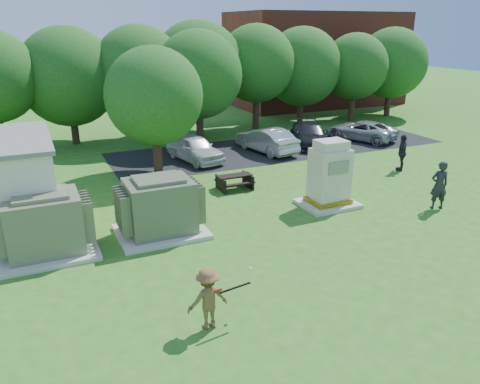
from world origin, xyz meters
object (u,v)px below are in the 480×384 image
transformer_left (45,226)px  person_by_generator (439,185)px  car_dark (309,134)px  generator_cabinet (329,178)px  person_walking_right (402,153)px  car_silver_b (361,130)px  picnic_table (235,180)px  car_silver_a (266,140)px  transformer_right (160,208)px  batter (208,299)px  car_white (195,148)px

transformer_left → person_by_generator: 14.51m
car_dark → generator_cabinet: bearing=-96.4°
person_walking_right → car_silver_b: (2.41, 6.20, -0.30)m
picnic_table → transformer_left: bearing=-157.6°
car_dark → car_silver_b: size_ratio=1.03×
car_silver_a → generator_cabinet: bearing=69.3°
generator_cabinet → picnic_table: bearing=127.5°
generator_cabinet → person_walking_right: 6.66m
person_by_generator → car_silver_a: size_ratio=0.45×
transformer_left → transformer_right: size_ratio=1.00×
generator_cabinet → picnic_table: (-2.61, 3.41, -0.77)m
car_silver_b → car_dark: bearing=-27.2°
person_walking_right → car_silver_b: person_walking_right is taller
picnic_table → batter: batter is taller
batter → transformer_right: bearing=-95.6°
transformer_left → picnic_table: 8.63m
generator_cabinet → transformer_left: bearing=179.3°
transformer_left → transformer_right: (3.70, 0.00, 0.00)m
transformer_left → transformer_right: bearing=0.0°
batter → car_white: size_ratio=0.38×
car_white → car_silver_a: size_ratio=0.95×
transformer_right → car_dark: transformer_right is taller
person_by_generator → transformer_left: bearing=9.0°
generator_cabinet → car_silver_b: generator_cabinet is taller
generator_cabinet → batter: 9.19m
picnic_table → car_silver_a: (4.28, 5.16, 0.30)m
car_silver_a → car_silver_b: size_ratio=0.97×
car_white → car_silver_a: 4.35m
person_walking_right → car_dark: person_walking_right is taller
car_silver_a → car_silver_b: car_silver_a is taller
generator_cabinet → person_by_generator: size_ratio=1.39×
car_white → car_dark: 7.49m
transformer_right → car_silver_b: 17.68m
generator_cabinet → car_silver_a: (1.67, 8.57, -0.48)m
car_white → transformer_left: bearing=-145.2°
batter → generator_cabinet: bearing=-144.1°
person_walking_right → generator_cabinet: bearing=-28.5°
transformer_right → person_by_generator: (10.64, -2.20, 0.00)m
car_silver_a → car_white: bearing=-9.4°
generator_cabinet → car_white: bearing=107.4°
picnic_table → batter: bearing=-117.5°
picnic_table → car_dark: bearing=36.8°
batter → car_silver_b: size_ratio=0.35×
car_silver_a → car_silver_b: 6.88m
person_walking_right → car_silver_a: person_walking_right is taller
transformer_left → car_dark: size_ratio=0.66×
generator_cabinet → car_silver_a: bearing=79.0°
car_white → car_dark: bearing=-8.9°
person_walking_right → car_silver_a: (-4.47, 6.01, -0.21)m
car_white → batter: bearing=-120.1°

